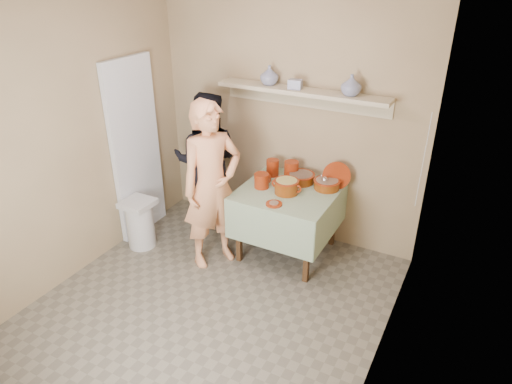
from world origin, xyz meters
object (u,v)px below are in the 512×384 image
Objects in this scene: person_cook at (212,186)px; cazuela_rice at (286,185)px; person_helper at (207,161)px; trash_bin at (140,223)px; serving_table at (288,200)px.

cazuela_rice is (0.62, 0.41, -0.03)m from person_cook.
trash_bin is at bearing 43.59° from person_helper.
trash_bin is at bearing -159.29° from cazuela_rice.
person_helper is 2.87× the size of trash_bin.
person_helper is (-0.49, 0.64, -0.07)m from person_cook.
person_helper reaches higher than cazuela_rice.
person_helper is at bearing 68.51° from person_cook.
serving_table is (0.62, 0.48, -0.23)m from person_cook.
serving_table is at bearing 151.48° from person_helper.
person_cook is 3.11× the size of trash_bin.
cazuela_rice is at bearing -85.98° from serving_table.
serving_table is at bearing -20.93° from person_cook.
person_cook is 0.75m from cazuela_rice.
serving_table is 1.74× the size of trash_bin.
person_cook is 0.80m from person_helper.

